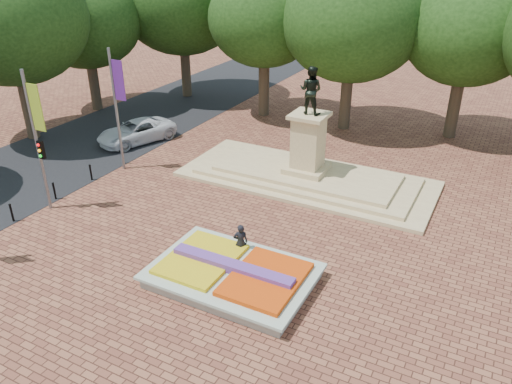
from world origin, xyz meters
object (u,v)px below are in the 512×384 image
(van, at_px, (136,132))
(pedestrian, at_px, (241,242))
(flower_bed, at_px, (233,274))
(monument, at_px, (307,166))

(van, distance_m, pedestrian, 15.55)
(flower_bed, height_order, monument, monument)
(van, bearing_deg, flower_bed, -16.67)
(flower_bed, relative_size, van, 1.21)
(monument, height_order, pedestrian, monument)
(van, bearing_deg, pedestrian, -13.34)
(monument, xyz_separation_m, pedestrian, (0.52, -8.47, -0.04))
(monument, bearing_deg, pedestrian, -86.50)
(van, relative_size, pedestrian, 3.10)
(monument, xyz_separation_m, van, (-12.33, 0.29, -0.16))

